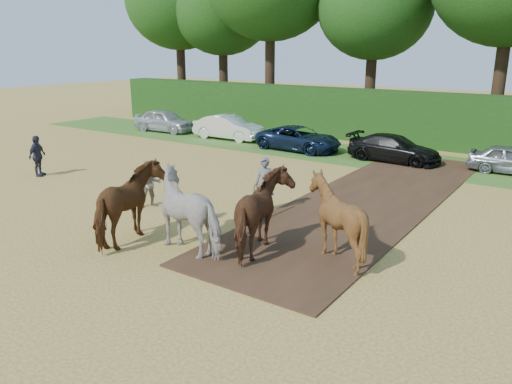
{
  "coord_description": "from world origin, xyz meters",
  "views": [
    {
      "loc": [
        7.92,
        -9.75,
        5.4
      ],
      "look_at": [
        0.15,
        1.56,
        1.4
      ],
      "focal_mm": 35.0,
      "sensor_mm": 36.0,
      "label": 1
    }
  ],
  "objects": [
    {
      "name": "parked_cars",
      "position": [
        0.09,
        13.82,
        0.68
      ],
      "size": [
        35.96,
        2.8,
        1.48
      ],
      "color": "silver",
      "rests_on": "ground"
    },
    {
      "name": "grass_verge",
      "position": [
        0.0,
        14.0,
        0.01
      ],
      "size": [
        50.0,
        5.0,
        0.03
      ],
      "primitive_type": "cube",
      "color": "#38601E",
      "rests_on": "ground"
    },
    {
      "name": "spectator_near",
      "position": [
        -4.56,
        1.92,
        0.83
      ],
      "size": [
        0.95,
        1.01,
        1.65
      ],
      "primitive_type": "imported",
      "rotation": [
        0.0,
        0.0,
        1.02
      ],
      "color": "#A0947E",
      "rests_on": "ground"
    },
    {
      "name": "plough_team",
      "position": [
        0.07,
        0.45,
        1.11
      ],
      "size": [
        7.47,
        6.27,
        2.24
      ],
      "color": "brown",
      "rests_on": "ground"
    },
    {
      "name": "earth_strip",
      "position": [
        1.5,
        7.0,
        0.03
      ],
      "size": [
        4.5,
        17.0,
        0.05
      ],
      "primitive_type": "cube",
      "color": "#472D1C",
      "rests_on": "ground"
    },
    {
      "name": "spectator_far",
      "position": [
        -11.76,
        2.25,
        0.89
      ],
      "size": [
        0.81,
        1.13,
        1.77
      ],
      "primitive_type": "imported",
      "rotation": [
        0.0,
        0.0,
        1.97
      ],
      "color": "#292937",
      "rests_on": "ground"
    },
    {
      "name": "hedgerow",
      "position": [
        0.0,
        18.5,
        1.5
      ],
      "size": [
        46.0,
        1.6,
        3.0
      ],
      "primitive_type": "cube",
      "color": "#14380F",
      "rests_on": "ground"
    },
    {
      "name": "ground",
      "position": [
        0.0,
        0.0,
        0.0
      ],
      "size": [
        120.0,
        120.0,
        0.0
      ],
      "primitive_type": "plane",
      "color": "gold",
      "rests_on": "ground"
    }
  ]
}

